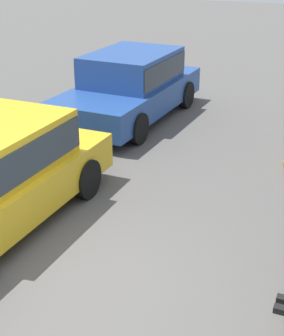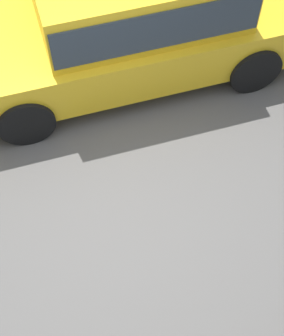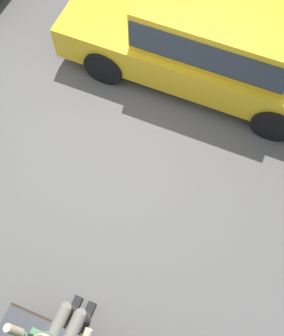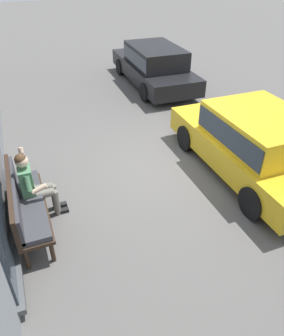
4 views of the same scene
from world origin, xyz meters
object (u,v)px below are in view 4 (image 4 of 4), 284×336
at_px(parked_car_far, 154,64).
at_px(bench, 23,202).
at_px(parked_car_mid, 256,141).
at_px(person_on_phone, 33,184).

bearing_deg(parked_car_far, bench, 139.95).
distance_m(bench, parked_car_far, 7.77).
height_order(bench, parked_car_mid, parked_car_mid).
bearing_deg(person_on_phone, parked_car_mid, -93.14).
distance_m(bench, parked_car_mid, 4.79).
distance_m(person_on_phone, parked_car_far, 7.40).
bearing_deg(person_on_phone, parked_car_far, -40.18).
relative_size(bench, person_on_phone, 1.44).
relative_size(parked_car_mid, parked_car_far, 0.91).
relative_size(person_on_phone, parked_car_mid, 0.32).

